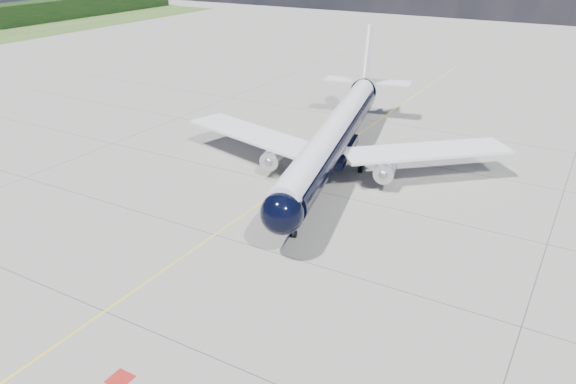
% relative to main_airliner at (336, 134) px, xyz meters
% --- Properties ---
extents(ground, '(320.00, 320.00, 0.00)m').
position_rel_main_airliner_xyz_m(ground, '(-2.78, -2.71, -4.82)').
color(ground, gray).
rests_on(ground, ground).
extents(taxiway_centerline, '(0.16, 160.00, 0.01)m').
position_rel_main_airliner_xyz_m(taxiway_centerline, '(-2.78, -7.71, -4.82)').
color(taxiway_centerline, yellow).
rests_on(taxiway_centerline, ground).
extents(red_marking, '(1.60, 1.60, 0.01)m').
position_rel_main_airliner_xyz_m(red_marking, '(4.02, -42.71, -4.82)').
color(red_marking, maroon).
rests_on(red_marking, ground).
extents(main_airliner, '(43.04, 53.19, 15.54)m').
position_rel_main_airliner_xyz_m(main_airliner, '(0.00, 0.00, 0.00)').
color(main_airliner, black).
rests_on(main_airliner, ground).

